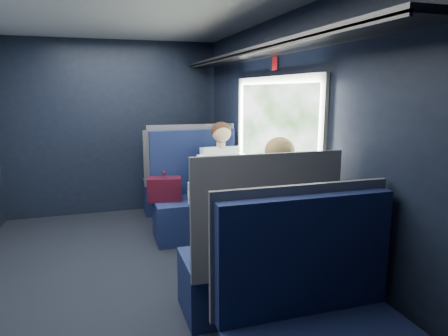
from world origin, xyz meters
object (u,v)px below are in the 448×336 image
object	(u,v)px
table	(237,197)
laptop	(272,181)
seat_row_back	(317,334)
seat_row_front	(182,183)
seat_bay_far	(253,262)
bottle_small	(258,172)
cup	(250,173)
woman	(275,211)
seat_bay_near	(196,199)
man	(223,176)

from	to	relation	value
table	laptop	xyz separation A→B (m)	(0.33, -0.06, 0.14)
seat_row_back	table	bearing A→B (deg)	84.20
seat_row_front	laptop	size ratio (longest dim) A/B	3.13
table	seat_row_back	world-z (taller)	seat_row_back
seat_bay_far	bottle_small	size ratio (longest dim) A/B	5.25
seat_row_front	seat_row_back	world-z (taller)	same
cup	seat_row_back	bearing A→B (deg)	-102.07
seat_row_front	seat_bay_far	bearing A→B (deg)	-90.00
seat_row_front	bottle_small	size ratio (longest dim) A/B	4.83
seat_bay_far	bottle_small	world-z (taller)	seat_bay_far
seat_bay_far	laptop	xyz separation A→B (m)	(0.51, 0.82, 0.39)
seat_bay_far	woman	distance (m)	0.43
laptop	cup	bearing A→B (deg)	93.90
laptop	seat_row_front	bearing A→B (deg)	105.44
seat_bay_near	man	world-z (taller)	man
bottle_small	seat_row_front	bearing A→B (deg)	106.02
seat_row_front	man	world-z (taller)	man
seat_bay_far	cup	size ratio (longest dim) A/B	14.16
seat_row_back	seat_bay_near	bearing A→B (deg)	90.45
cup	seat_row_front	bearing A→B (deg)	109.42
seat_row_back	cup	xyz separation A→B (m)	(0.48, 2.24, 0.37)
table	cup	world-z (taller)	cup
bottle_small	woman	bearing A→B (deg)	-103.33
seat_row_front	man	xyz separation A→B (m)	(0.25, -1.10, 0.31)
bottle_small	cup	xyz separation A→B (m)	(0.02, 0.25, -0.06)
seat_row_back	woman	bearing A→B (deg)	77.07
bottle_small	man	bearing A→B (deg)	112.52
table	seat_bay_near	world-z (taller)	seat_bay_near
seat_bay_far	woman	xyz separation A→B (m)	(0.25, 0.17, 0.31)
seat_row_front	man	distance (m)	1.17
table	laptop	world-z (taller)	laptop
man	laptop	world-z (taller)	man
table	woman	distance (m)	0.71
table	seat_bay_far	size ratio (longest dim) A/B	0.79
man	seat_row_front	bearing A→B (deg)	102.83
table	man	world-z (taller)	man
seat_bay_far	woman	bearing A→B (deg)	33.82
seat_bay_far	cup	bearing A→B (deg)	70.02
table	seat_row_front	size ratio (longest dim) A/B	0.86
seat_bay_near	bottle_small	xyz separation A→B (m)	(0.48, -0.68, 0.42)
seat_row_back	laptop	size ratio (longest dim) A/B	3.13
seat_bay_far	laptop	size ratio (longest dim) A/B	3.40
seat_bay_near	cup	xyz separation A→B (m)	(0.50, -0.43, 0.36)
seat_bay_far	seat_row_front	distance (m)	2.67
table	man	bearing A→B (deg)	84.48
seat_bay_far	laptop	world-z (taller)	seat_bay_far
seat_row_back	cup	size ratio (longest dim) A/B	13.04
man	laptop	distance (m)	0.80
seat_bay_near	seat_bay_far	bearing A→B (deg)	-89.32
laptop	bottle_small	distance (m)	0.25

